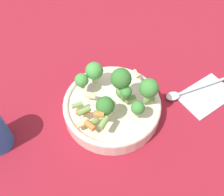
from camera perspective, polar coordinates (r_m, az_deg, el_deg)
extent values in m
plane|color=maroon|center=(0.64, 0.00, -3.02)|extent=(3.00, 3.00, 0.00)
cylinder|color=beige|center=(0.62, 0.00, -2.11)|extent=(0.23, 0.23, 0.04)
torus|color=beige|center=(0.61, 0.00, -1.16)|extent=(0.23, 0.23, 0.01)
cylinder|color=#8CB766|center=(0.60, 2.44, 0.14)|extent=(0.01, 0.01, 0.02)
sphere|color=#3D8438|center=(0.58, 2.52, 1.44)|extent=(0.03, 0.03, 0.03)
cylinder|color=#8CB766|center=(0.61, -6.47, 2.72)|extent=(0.01, 0.01, 0.01)
sphere|color=#479342|center=(0.59, -6.64, 3.87)|extent=(0.03, 0.03, 0.03)
cylinder|color=#8CB766|center=(0.58, 7.71, 0.40)|extent=(0.01, 0.01, 0.02)
sphere|color=#3D8438|center=(0.56, 8.02, 2.15)|extent=(0.04, 0.04, 0.04)
cylinder|color=#8CB766|center=(0.57, 2.90, 0.35)|extent=(0.01, 0.01, 0.01)
sphere|color=#3D8438|center=(0.56, 2.97, 1.34)|extent=(0.03, 0.03, 0.03)
cylinder|color=#8CB766|center=(0.57, 5.49, -3.24)|extent=(0.01, 0.01, 0.01)
sphere|color=#3D8438|center=(0.55, 5.65, -2.10)|extent=(0.03, 0.03, 0.03)
cylinder|color=#8CB766|center=(0.62, -3.74, 4.22)|extent=(0.01, 0.01, 0.02)
sphere|color=#479342|center=(0.60, -3.87, 5.92)|extent=(0.04, 0.04, 0.04)
cylinder|color=#8CB766|center=(0.56, -1.47, -3.09)|extent=(0.01, 0.01, 0.01)
sphere|color=#33722D|center=(0.54, -1.52, -1.69)|extent=(0.04, 0.04, 0.04)
cylinder|color=#8CB766|center=(0.57, 1.90, 2.35)|extent=(0.02, 0.02, 0.02)
sphere|color=#33722D|center=(0.55, 1.98, 4.27)|extent=(0.05, 0.05, 0.05)
cylinder|color=#729E4C|center=(0.57, 2.34, 1.21)|extent=(0.03, 0.03, 0.01)
cylinder|color=beige|center=(0.62, 5.30, 5.25)|extent=(0.02, 0.02, 0.01)
cylinder|color=#729E4C|center=(0.60, 7.99, -0.50)|extent=(0.03, 0.02, 0.01)
cylinder|color=orange|center=(0.54, -2.84, -3.54)|extent=(0.02, 0.02, 0.01)
cylinder|color=orange|center=(0.56, -6.34, -3.05)|extent=(0.03, 0.02, 0.01)
cylinder|color=#729E4C|center=(0.53, -1.85, -5.43)|extent=(0.02, 0.03, 0.01)
cylinder|color=#729E4C|center=(0.59, 2.61, 1.66)|extent=(0.02, 0.02, 0.01)
cylinder|color=#729E4C|center=(0.58, -7.56, -1.54)|extent=(0.03, 0.02, 0.01)
cylinder|color=#729E4C|center=(0.55, -6.13, -2.79)|extent=(0.03, 0.03, 0.01)
cylinder|color=beige|center=(0.57, -0.26, -2.01)|extent=(0.01, 0.03, 0.01)
cylinder|color=beige|center=(0.60, -4.77, 0.49)|extent=(0.03, 0.01, 0.01)
cylinder|color=#729E4C|center=(0.56, -3.88, -5.23)|extent=(0.02, 0.03, 0.01)
cylinder|color=#729E4C|center=(0.60, 3.95, -0.22)|extent=(0.03, 0.03, 0.01)
cylinder|color=beige|center=(0.56, -6.38, -5.54)|extent=(0.03, 0.03, 0.01)
cylinder|color=orange|center=(0.55, -4.78, -5.95)|extent=(0.03, 0.02, 0.01)
cube|color=#B2BCC6|center=(0.70, 19.80, 0.59)|extent=(0.15, 0.16, 0.01)
cylinder|color=silver|center=(0.71, 19.45, 2.61)|extent=(0.12, 0.10, 0.01)
ellipsoid|color=silver|center=(0.67, 13.12, 0.43)|extent=(0.04, 0.04, 0.01)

